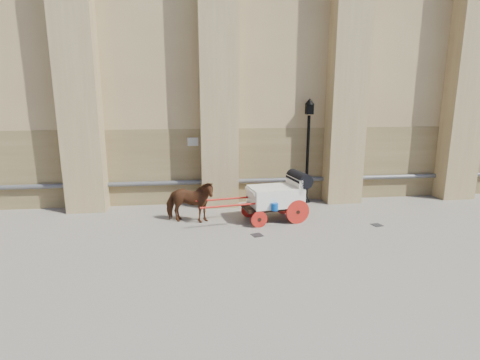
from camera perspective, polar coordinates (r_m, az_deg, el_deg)
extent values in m
plane|color=gray|center=(11.66, 3.17, -8.63)|extent=(90.00, 90.00, 0.00)
cube|color=#917B4E|center=(15.60, 7.78, 2.43)|extent=(44.00, 0.35, 3.00)
cylinder|color=#59595B|center=(15.46, 7.97, 0.06)|extent=(42.00, 0.18, 0.18)
cube|color=beige|center=(14.76, -7.19, 5.80)|extent=(0.42, 0.04, 0.32)
imported|color=#5C2F18|center=(12.81, -7.70, -3.31)|extent=(1.87, 1.17, 1.47)
cube|color=black|center=(13.03, 5.00, -4.01)|extent=(2.14, 1.23, 0.11)
cube|color=white|center=(12.97, 5.41, -2.42)|extent=(1.91, 1.41, 0.64)
cube|color=white|center=(13.14, 8.24, -0.64)|extent=(0.32, 1.16, 0.51)
cube|color=white|center=(12.65, 2.13, -1.68)|extent=(0.48, 1.05, 0.09)
cylinder|color=black|center=(13.18, 8.99, 0.19)|extent=(0.69, 1.22, 0.51)
cylinder|color=red|center=(12.82, 8.79, -4.83)|extent=(0.83, 0.19, 0.83)
cylinder|color=red|center=(13.82, 6.81, -3.49)|extent=(0.83, 0.19, 0.83)
cylinder|color=red|center=(12.36, 2.94, -6.02)|extent=(0.55, 0.14, 0.55)
cylinder|color=red|center=(13.39, 1.34, -4.54)|extent=(0.55, 0.14, 0.55)
cylinder|color=red|center=(12.12, -0.98, -3.88)|extent=(2.19, 0.41, 0.06)
cylinder|color=red|center=(12.89, -1.95, -2.89)|extent=(2.19, 0.41, 0.06)
cylinder|color=#0749B0|center=(12.34, 5.29, -4.08)|extent=(0.24, 0.24, 0.24)
cylinder|color=black|center=(15.22, 10.23, 3.06)|extent=(0.12, 0.12, 3.51)
cone|color=black|center=(15.55, 10.01, -2.69)|extent=(0.35, 0.35, 0.35)
cube|color=black|center=(15.03, 10.53, 10.59)|extent=(0.27, 0.27, 0.41)
cone|color=black|center=(15.02, 10.57, 11.71)|extent=(0.39, 0.39, 0.23)
cube|color=black|center=(11.77, 2.62, -8.38)|extent=(0.40, 0.40, 0.01)
cube|color=black|center=(13.45, 20.15, -6.45)|extent=(0.38, 0.38, 0.01)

